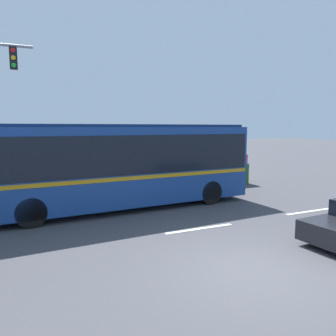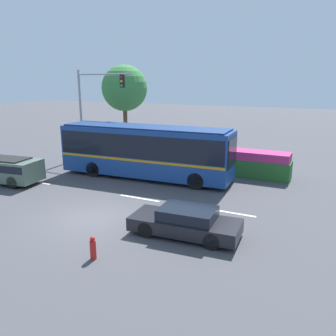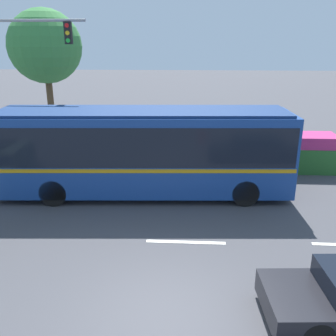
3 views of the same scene
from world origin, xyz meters
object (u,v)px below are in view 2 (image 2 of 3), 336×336
at_px(city_bus, 145,149).
at_px(traffic_light_pole, 92,102).
at_px(sedan_foreground, 186,222).
at_px(street_tree_left, 124,88).
at_px(suv_left_lane, 3,168).
at_px(fire_hydrant, 93,248).

relative_size(city_bus, traffic_light_pole, 1.64).
relative_size(sedan_foreground, street_tree_left, 0.61).
bearing_deg(suv_left_lane, fire_hydrant, 146.83).
xyz_separation_m(city_bus, fire_hydrant, (3.50, -9.94, -1.49)).
height_order(suv_left_lane, fire_hydrant, suv_left_lane).
height_order(street_tree_left, fire_hydrant, street_tree_left).
distance_m(traffic_light_pole, street_tree_left, 4.64).
distance_m(sedan_foreground, suv_left_lane, 13.11).
bearing_deg(sedan_foreground, suv_left_lane, -12.38).
height_order(city_bus, street_tree_left, street_tree_left).
xyz_separation_m(street_tree_left, fire_hydrant, (9.73, -17.33, -5.01)).
bearing_deg(sedan_foreground, city_bus, -53.73).
xyz_separation_m(traffic_light_pole, street_tree_left, (0.04, 4.55, 0.91)).
xyz_separation_m(sedan_foreground, street_tree_left, (-11.91, 14.13, 4.85)).
distance_m(city_bus, traffic_light_pole, 7.36).
height_order(city_bus, traffic_light_pole, traffic_light_pole).
xyz_separation_m(suv_left_lane, traffic_light_pole, (1.01, 7.64, 3.59)).
relative_size(traffic_light_pole, street_tree_left, 0.93).
distance_m(street_tree_left, fire_hydrant, 20.50).
xyz_separation_m(suv_left_lane, street_tree_left, (1.05, 12.19, 4.50)).
distance_m(city_bus, street_tree_left, 10.28).
relative_size(street_tree_left, fire_hydrant, 8.66).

